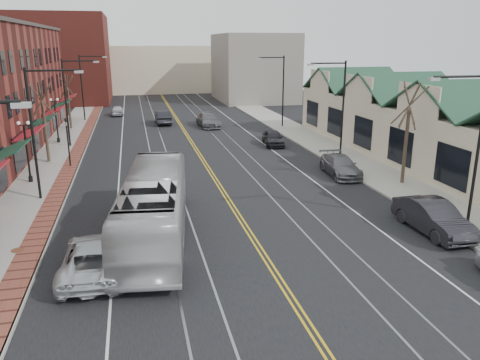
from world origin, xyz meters
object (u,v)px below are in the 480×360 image
parked_car_b (433,217)px  parked_car_d (273,138)px  parked_car_c (340,166)px  transit_bus (154,207)px  parked_suv (94,257)px

parked_car_b → parked_car_d: size_ratio=1.20×
parked_car_b → parked_car_c: bearing=89.0°
parked_car_c → parked_car_d: parked_car_c is taller
parked_car_b → parked_car_c: (0.00, 11.28, -0.11)m
transit_bus → parked_car_d: bearing=-114.2°
parked_car_b → parked_car_d: 22.68m
parked_car_c → parked_suv: bearing=-139.9°
parked_car_b → parked_car_c: 11.28m
transit_bus → parked_car_c: 16.69m
parked_car_c → parked_car_b: bearing=-85.6°
transit_bus → parked_suv: transit_bus is taller
transit_bus → parked_car_b: (14.08, -2.38, -0.87)m
parked_suv → parked_car_b: parked_car_b is taller
parked_suv → parked_car_c: (16.80, 12.08, -0.04)m
parked_car_b → parked_car_d: bearing=93.6°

